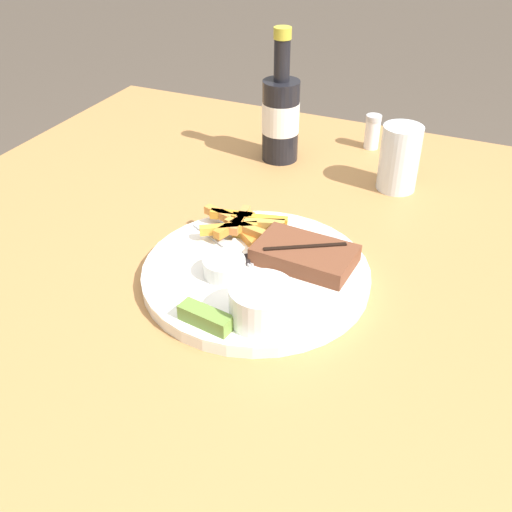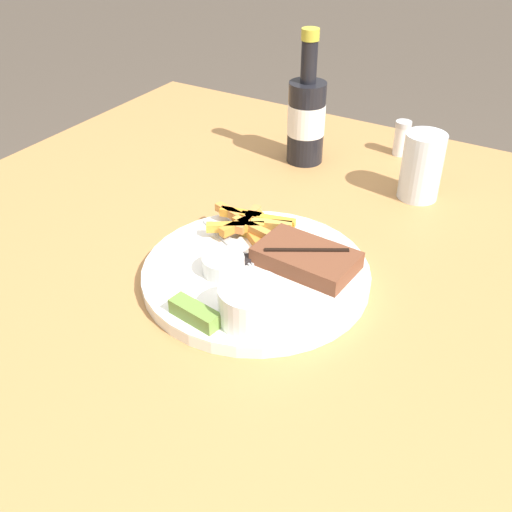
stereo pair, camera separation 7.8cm
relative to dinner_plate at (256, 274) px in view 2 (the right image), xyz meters
The scene contains 12 objects.
dining_table 0.08m from the dinner_plate, ahead, with size 1.19×1.19×0.73m.
dinner_plate is the anchor object (origin of this frame).
steak_portion 0.07m from the dinner_plate, 36.89° to the left, with size 0.14×0.09×0.03m.
fries_pile 0.09m from the dinner_plate, 124.87° to the left, with size 0.14×0.10×0.02m.
coleslaw_cup 0.11m from the dinner_plate, 62.11° to the right, with size 0.08×0.08×0.05m.
dipping_sauce_cup 0.05m from the dinner_plate, 137.71° to the right, with size 0.06×0.06×0.02m.
pickle_spear 0.13m from the dinner_plate, 93.63° to the right, with size 0.07×0.03×0.02m.
fork_utensil 0.08m from the dinner_plate, 152.67° to the left, with size 0.12×0.07×0.00m.
knife_utensil 0.04m from the dinner_plate, 76.93° to the left, with size 0.12×0.14×0.01m.
beer_bottle 0.39m from the dinner_plate, 107.39° to the left, with size 0.07×0.07×0.24m.
drinking_glass 0.35m from the dinner_plate, 71.74° to the left, with size 0.07×0.07×0.11m.
salt_shaker 0.48m from the dinner_plate, 86.53° to the left, with size 0.03×0.03×0.07m.
Camera 2 is at (0.33, -0.55, 1.21)m, focal length 42.00 mm.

